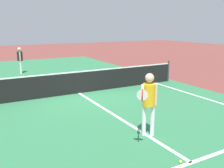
{
  "coord_description": "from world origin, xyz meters",
  "views": [
    {
      "loc": [
        -3.79,
        -9.77,
        2.84
      ],
      "look_at": [
        0.01,
        -2.9,
        1.0
      ],
      "focal_mm": 40.16,
      "sensor_mm": 36.0,
      "label": 1
    }
  ],
  "objects_px": {
    "player_near": "(149,98)",
    "tennis_ball_mid_court": "(181,162)",
    "net": "(79,82)",
    "tennis_ball_near_net": "(146,89)",
    "player_far": "(20,58)"
  },
  "relations": [
    {
      "from": "player_near",
      "to": "tennis_ball_mid_court",
      "type": "bearing_deg",
      "value": -98.4
    },
    {
      "from": "net",
      "to": "tennis_ball_near_net",
      "type": "distance_m",
      "value": 3.07
    },
    {
      "from": "player_near",
      "to": "tennis_ball_near_net",
      "type": "bearing_deg",
      "value": 53.85
    },
    {
      "from": "player_near",
      "to": "tennis_ball_near_net",
      "type": "relative_size",
      "value": 25.29
    },
    {
      "from": "net",
      "to": "player_near",
      "type": "relative_size",
      "value": 5.99
    },
    {
      "from": "player_far",
      "to": "tennis_ball_near_net",
      "type": "bearing_deg",
      "value": -58.29
    },
    {
      "from": "player_far",
      "to": "tennis_ball_near_net",
      "type": "xyz_separation_m",
      "value": [
        4.28,
        -6.92,
        -0.92
      ]
    },
    {
      "from": "player_far",
      "to": "tennis_ball_mid_court",
      "type": "relative_size",
      "value": 23.81
    },
    {
      "from": "net",
      "to": "tennis_ball_mid_court",
      "type": "relative_size",
      "value": 151.47
    },
    {
      "from": "net",
      "to": "tennis_ball_near_net",
      "type": "relative_size",
      "value": 151.47
    },
    {
      "from": "player_near",
      "to": "tennis_ball_mid_court",
      "type": "distance_m",
      "value": 1.77
    },
    {
      "from": "player_near",
      "to": "tennis_ball_near_net",
      "type": "distance_m",
      "value": 5.01
    },
    {
      "from": "tennis_ball_mid_court",
      "to": "player_far",
      "type": "bearing_deg",
      "value": 95.42
    },
    {
      "from": "net",
      "to": "tennis_ball_mid_court",
      "type": "height_order",
      "value": "net"
    },
    {
      "from": "player_near",
      "to": "tennis_ball_near_net",
      "type": "height_order",
      "value": "player_near"
    }
  ]
}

